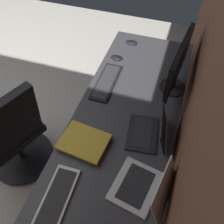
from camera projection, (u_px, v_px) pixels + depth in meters
wall_back at (216, 80)px, 1.10m from camera, size 4.47×0.10×2.60m
desk at (119, 140)px, 1.64m from camera, size 2.31×0.72×0.73m
drawer_pedestal at (127, 145)px, 1.99m from camera, size 0.40×0.51×0.69m
monitor_primary at (178, 64)px, 1.68m from camera, size 0.56×0.20×0.40m
laptop_left at (150, 131)px, 1.55m from camera, size 0.31×0.28×0.19m
laptop_center at (146, 188)px, 1.31m from camera, size 0.34×0.35×0.23m
keyboard_main at (55, 202)px, 1.30m from camera, size 0.42×0.16×0.02m
keyboard_spare at (106, 82)px, 1.89m from camera, size 0.42×0.14×0.02m
mouse_main at (116, 58)px, 2.07m from camera, size 0.06×0.10×0.03m
mouse_spare at (132, 43)px, 2.21m from camera, size 0.06×0.10×0.03m
book_stack_near at (84, 142)px, 1.53m from camera, size 0.26×0.31×0.04m
office_chair at (14, 136)px, 1.91m from camera, size 0.57×0.61×0.97m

